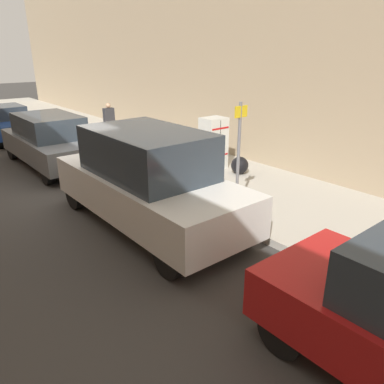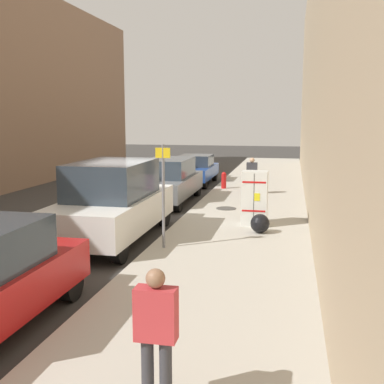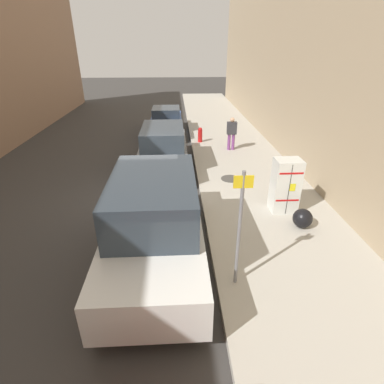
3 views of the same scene
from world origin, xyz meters
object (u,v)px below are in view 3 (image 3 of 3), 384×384
discarded_refrigerator (285,186)px  parked_hatchback_blue (166,121)px  parked_suv_gray (163,148)px  pedestrian_walking_far (232,132)px  fire_hydrant (200,134)px  street_sign_post (240,225)px  parked_van_white (155,221)px  trash_bag (303,218)px

discarded_refrigerator → parked_hatchback_blue: size_ratio=0.39×
parked_suv_gray → pedestrian_walking_far: bearing=-150.6°
parked_hatchback_blue → fire_hydrant: bearing=127.3°
street_sign_post → parked_hatchback_blue: 12.46m
parked_suv_gray → fire_hydrant: bearing=-119.7°
discarded_refrigerator → pedestrian_walking_far: bearing=-84.4°
pedestrian_walking_far → discarded_refrigerator: bearing=-146.5°
discarded_refrigerator → street_sign_post: bearing=56.2°
discarded_refrigerator → street_sign_post: (1.97, 2.94, 0.61)m
fire_hydrant → parked_suv_gray: 3.54m
discarded_refrigerator → parked_suv_gray: discarded_refrigerator is taller
parked_hatchback_blue → pedestrian_walking_far: bearing=130.6°
fire_hydrant → parked_hatchback_blue: (1.75, -2.29, 0.19)m
street_sign_post → pedestrian_walking_far: 8.83m
parked_suv_gray → parked_van_white: 5.93m
discarded_refrigerator → parked_van_white: 4.12m
discarded_refrigerator → parked_van_white: parked_van_white is taller
fire_hydrant → pedestrian_walking_far: pedestrian_walking_far is taller
fire_hydrant → discarded_refrigerator: bearing=105.1°
street_sign_post → fire_hydrant: 10.08m
street_sign_post → fire_hydrant: bearing=-90.3°
pedestrian_walking_far → parked_suv_gray: 3.55m
discarded_refrigerator → pedestrian_walking_far: size_ratio=1.06×
parked_hatchback_blue → parked_van_white: 11.29m
trash_bag → parked_hatchback_blue: bearing=-69.4°
parked_suv_gray → parked_hatchback_blue: bearing=-90.0°
street_sign_post → pedestrian_walking_far: bearing=-99.2°
fire_hydrant → parked_hatchback_blue: bearing=-52.7°
discarded_refrigerator → parked_van_white: bearing=27.4°
discarded_refrigerator → fire_hydrant: (1.91, -7.09, -0.42)m
street_sign_post → parked_van_white: size_ratio=0.49×
parked_suv_gray → street_sign_post: bearing=103.6°
parked_suv_gray → parked_van_white: bearing=90.0°
trash_bag → pedestrian_walking_far: size_ratio=0.35×
parked_van_white → pedestrian_walking_far: bearing=-112.0°
pedestrian_walking_far → parked_hatchback_blue: (3.10, -3.62, -0.28)m
fire_hydrant → pedestrian_walking_far: size_ratio=0.49×
trash_bag → parked_van_white: size_ratio=0.10×
discarded_refrigerator → fire_hydrant: 7.35m
parked_van_white → parked_hatchback_blue: bearing=-90.0°
fire_hydrant → pedestrian_walking_far: bearing=135.5°
trash_bag → parked_suv_gray: 6.32m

